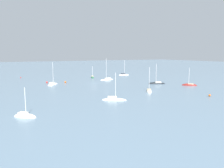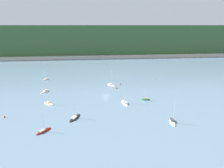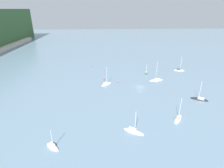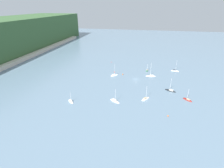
% 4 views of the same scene
% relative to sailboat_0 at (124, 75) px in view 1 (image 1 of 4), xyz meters
% --- Properties ---
extents(ground_plane, '(600.00, 600.00, 0.00)m').
position_rel_sailboat_0_xyz_m(ground_plane, '(-26.35, 32.76, -0.14)').
color(ground_plane, slate).
extents(sailboat_0, '(3.04, 7.19, 10.62)m').
position_rel_sailboat_0_xyz_m(sailboat_0, '(0.00, 0.00, 0.00)').
color(sailboat_0, white).
rests_on(sailboat_0, ground_plane).
extents(sailboat_1, '(6.95, 5.87, 10.04)m').
position_rel_sailboat_0_xyz_m(sailboat_1, '(-57.18, 24.03, -0.05)').
color(sailboat_1, white).
rests_on(sailboat_1, ground_plane).
extents(sailboat_2, '(6.66, 6.75, 10.82)m').
position_rel_sailboat_0_xyz_m(sailboat_2, '(-21.63, 51.06, -0.00)').
color(sailboat_2, white).
rests_on(sailboat_2, ground_plane).
extents(sailboat_3, '(5.87, 8.05, 10.22)m').
position_rel_sailboat_0_xyz_m(sailboat_3, '(-41.97, 7.62, -0.05)').
color(sailboat_3, black).
rests_on(sailboat_3, ground_plane).
extents(sailboat_4, '(3.58, 8.67, 12.18)m').
position_rel_sailboat_0_xyz_m(sailboat_4, '(-17.07, 20.99, 0.01)').
color(sailboat_4, white).
rests_on(sailboat_4, ground_plane).
extents(sailboat_5, '(5.86, 5.86, 8.62)m').
position_rel_sailboat_0_xyz_m(sailboat_5, '(-53.01, -1.61, -0.07)').
color(sailboat_5, maroon).
rests_on(sailboat_5, ground_plane).
extents(sailboat_6, '(5.46, 2.95, 7.69)m').
position_rel_sailboat_0_xyz_m(sailboat_6, '(-4.88, 24.30, -0.03)').
color(sailboat_6, '#2D6647').
rests_on(sailboat_6, ground_plane).
extents(sailboat_7, '(5.81, 7.51, 9.05)m').
position_rel_sailboat_0_xyz_m(sailboat_7, '(-63.69, 42.46, -0.01)').
color(sailboat_7, silver).
rests_on(sailboat_7, ground_plane).
extents(sailboat_8, '(4.84, 5.30, 7.64)m').
position_rel_sailboat_0_xyz_m(sailboat_8, '(-69.85, 68.66, -0.04)').
color(sailboat_8, white).
rests_on(sailboat_8, ground_plane).
extents(mooring_buoy_0, '(0.83, 0.83, 0.83)m').
position_rel_sailboat_0_xyz_m(mooring_buoy_0, '(-14.85, 52.26, 0.28)').
color(mooring_buoy_0, red).
rests_on(mooring_buoy_0, ground_plane).
extents(mooring_buoy_1, '(0.89, 0.89, 0.89)m').
position_rel_sailboat_0_xyz_m(mooring_buoy_1, '(-18.63, 44.38, 0.31)').
color(mooring_buoy_1, orange).
rests_on(mooring_buoy_1, ground_plane).
extents(mooring_buoy_2, '(0.61, 0.61, 0.61)m').
position_rel_sailboat_0_xyz_m(mooring_buoy_2, '(13.28, 61.04, 0.17)').
color(mooring_buoy_2, red).
rests_on(mooring_buoy_2, ground_plane).
extents(mooring_buoy_3, '(0.74, 0.74, 0.74)m').
position_rel_sailboat_0_xyz_m(mooring_buoy_3, '(-73.64, 11.71, 0.23)').
color(mooring_buoy_3, orange).
rests_on(mooring_buoy_3, ground_plane).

